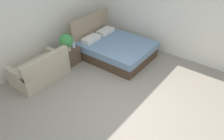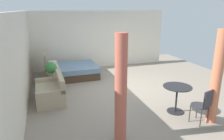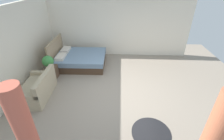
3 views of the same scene
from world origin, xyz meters
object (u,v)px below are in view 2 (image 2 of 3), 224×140
at_px(vase, 52,72).
at_px(balcony_table, 177,94).
at_px(bed, 70,71).
at_px(potted_plant, 51,68).
at_px(nightstand, 52,82).
at_px(cafe_chair_near_window, 204,104).
at_px(couch, 51,92).

relative_size(vase, balcony_table, 0.24).
distance_m(bed, potted_plant, 1.52).
height_order(bed, nightstand, bed).
relative_size(potted_plant, balcony_table, 0.65).
bearing_deg(bed, cafe_chair_near_window, -150.97).
bearing_deg(balcony_table, couch, 60.19).
height_order(vase, cafe_chair_near_window, cafe_chair_near_window).
distance_m(nightstand, vase, 0.36).
height_order(nightstand, cafe_chair_near_window, cafe_chair_near_window).
bearing_deg(balcony_table, vase, 46.49).
distance_m(nightstand, cafe_chair_near_window, 4.92).
distance_m(bed, vase, 1.29).
height_order(nightstand, balcony_table, balcony_table).
bearing_deg(cafe_chair_near_window, vase, 42.19).
height_order(couch, nightstand, couch).
relative_size(couch, cafe_chair_near_window, 1.59).
relative_size(couch, potted_plant, 2.89).
distance_m(couch, potted_plant, 1.03).
height_order(bed, potted_plant, bed).
xyz_separation_m(bed, nightstand, (-1.13, 0.77, -0.03)).
distance_m(nightstand, balcony_table, 4.24).
xyz_separation_m(bed, vase, (-1.01, 0.73, 0.31)).
bearing_deg(couch, potted_plant, -4.35).
xyz_separation_m(bed, couch, (-2.13, 0.82, -0.00)).
height_order(nightstand, vase, vase).
relative_size(bed, nightstand, 4.02).
height_order(bed, balcony_table, bed).
bearing_deg(vase, balcony_table, -133.51).
height_order(couch, vase, couch).
relative_size(nightstand, balcony_table, 0.69).
bearing_deg(nightstand, potted_plant, -167.00).
distance_m(bed, couch, 2.28).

